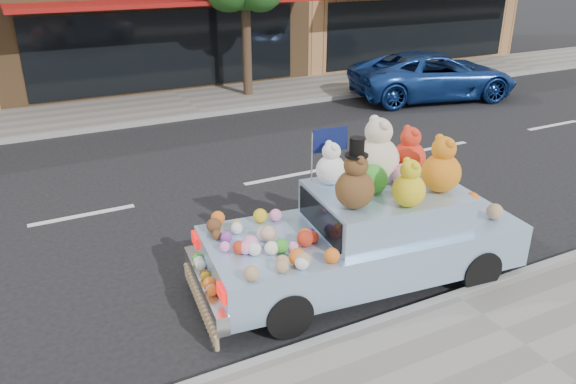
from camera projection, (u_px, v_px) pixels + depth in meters
ground at (285, 177)px, 11.56m from camera, size 120.00×120.00×0.00m
near_sidewalk at (549, 366)px, 6.23m from camera, size 60.00×3.00×0.12m
far_sidewalk at (187, 103)px, 16.84m from camera, size 60.00×3.00×0.12m
near_kerb at (455, 297)px, 7.45m from camera, size 60.00×0.12×0.13m
far_kerb at (204, 115)px, 15.61m from camera, size 60.00×0.12×0.13m
car_blue at (434, 75)px, 17.34m from camera, size 5.54×3.44×1.43m
art_car at (366, 228)px, 7.67m from camera, size 4.64×2.20×2.26m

